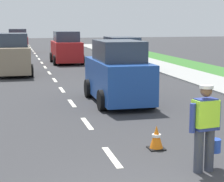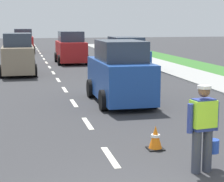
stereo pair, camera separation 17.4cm
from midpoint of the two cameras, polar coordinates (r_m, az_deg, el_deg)
ground_plane at (r=26.65m, az=-8.50°, el=3.34°), size 96.00×96.00×0.00m
lane_center_line at (r=30.82m, az=-9.07°, el=4.16°), size 0.14×46.40×0.01m
road_worker at (r=7.96m, az=13.18°, el=-4.50°), size 0.74×0.44×1.67m
traffic_cone_near at (r=9.33m, az=6.56°, el=-6.43°), size 0.36×0.36×0.55m
car_outgoing_ahead at (r=14.50m, az=1.45°, el=2.36°), size 1.90×4.00×2.19m
car_outgoing_far at (r=28.61m, az=-5.53°, el=5.87°), size 2.04×3.83×2.19m
car_oncoming_second at (r=22.97m, az=-12.65°, el=4.83°), size 1.89×4.12×2.23m
car_parked_far at (r=23.72m, az=2.06°, el=4.93°), size 2.09×4.25×1.99m
car_oncoming_third at (r=39.33m, az=-12.04°, el=6.69°), size 2.02×3.85×2.19m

